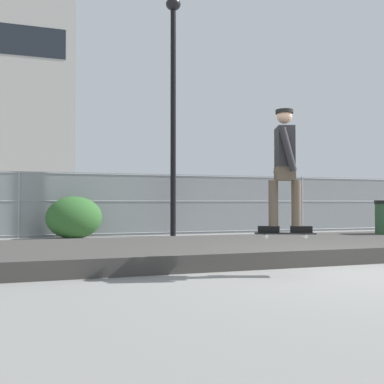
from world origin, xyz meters
TOP-DOWN VIEW (x-y plane):
  - ground_plane at (0.00, 0.00)m, footprint 120.00×120.00m
  - gravel_berm at (0.00, 2.18)m, footprint 17.66×3.43m
  - skateboard at (-0.66, -0.07)m, footprint 0.82×0.46m
  - skater at (-0.66, -0.07)m, footprint 0.71×0.62m
  - chain_fence at (-0.00, 7.79)m, footprint 27.04×0.06m
  - street_lamp at (-0.26, 7.07)m, footprint 0.44×0.44m
  - parked_car_near at (-2.50, 10.49)m, footprint 4.51×2.16m
  - parked_car_mid at (3.18, 10.48)m, footprint 4.46×2.06m
  - shrub_center at (-3.06, 6.97)m, footprint 1.48×1.21m

SIDE VIEW (x-z plane):
  - ground_plane at x=0.00m, z-range 0.00..0.00m
  - gravel_berm at x=0.00m, z-range 0.00..0.25m
  - skateboard at x=-0.66m, z-range 0.53..0.60m
  - shrub_center at x=-3.06m, z-range 0.00..1.15m
  - parked_car_near at x=-2.50m, z-range 0.01..1.67m
  - parked_car_mid at x=3.18m, z-range 0.01..1.67m
  - chain_fence at x=0.00m, z-range 0.01..1.86m
  - skater at x=-0.66m, z-range 0.68..2.37m
  - street_lamp at x=-0.26m, z-range 0.84..7.85m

